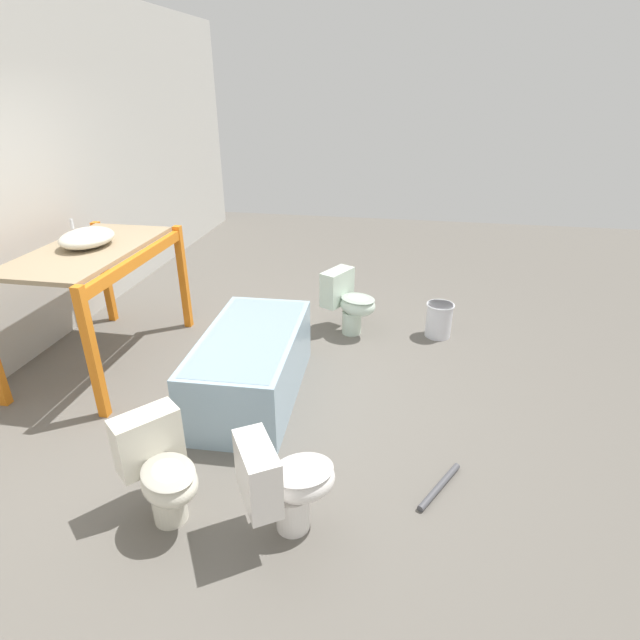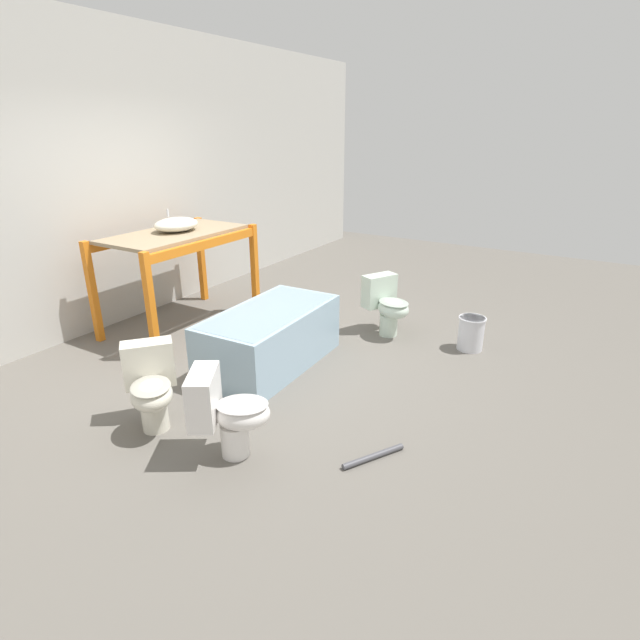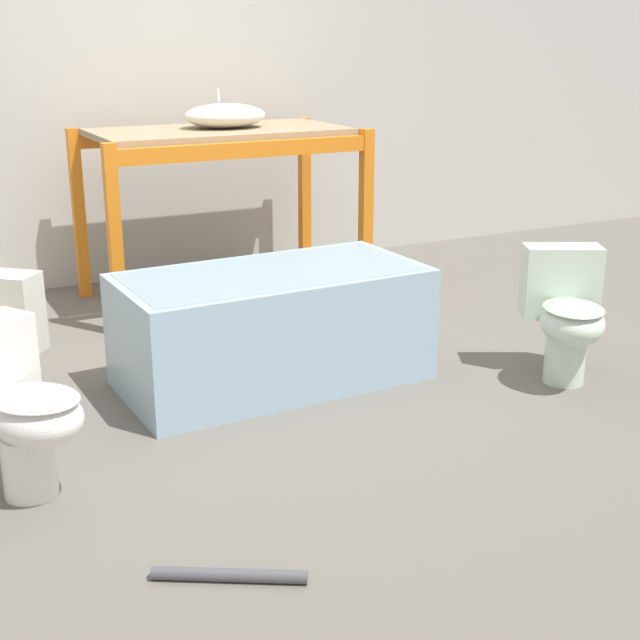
# 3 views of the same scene
# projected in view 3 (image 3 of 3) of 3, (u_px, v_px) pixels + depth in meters

# --- Properties ---
(ground_plane) EXTENTS (12.00, 12.00, 0.00)m
(ground_plane) POSITION_uv_depth(u_px,v_px,m) (264.00, 366.00, 4.55)
(ground_plane) COLOR #666059
(warehouse_wall_rear) EXTENTS (10.80, 0.08, 3.20)m
(warehouse_wall_rear) POSITION_uv_depth(u_px,v_px,m) (133.00, 37.00, 5.77)
(warehouse_wall_rear) COLOR beige
(warehouse_wall_rear) RESTS_ON ground_plane
(shelving_rack) EXTENTS (1.66, 0.93, 1.07)m
(shelving_rack) POSITION_uv_depth(u_px,v_px,m) (220.00, 156.00, 5.47)
(shelving_rack) COLOR orange
(shelving_rack) RESTS_ON ground_plane
(sink_basin) EXTENTS (0.51, 0.41, 0.23)m
(sink_basin) POSITION_uv_depth(u_px,v_px,m) (225.00, 116.00, 5.44)
(sink_basin) COLOR silver
(sink_basin) RESTS_ON shelving_rack
(bathtub_main) EXTENTS (1.46, 0.76, 0.55)m
(bathtub_main) POSITION_uv_depth(u_px,v_px,m) (272.00, 319.00, 4.26)
(bathtub_main) COLOR #99B7CC
(bathtub_main) RESTS_ON ground_plane
(toilet_near) EXTENTS (0.56, 0.62, 0.64)m
(toilet_near) POSITION_uv_depth(u_px,v_px,m) (14.00, 405.00, 3.20)
(toilet_near) COLOR white
(toilet_near) RESTS_ON ground_plane
(toilet_far) EXTENTS (0.54, 0.62, 0.64)m
(toilet_far) POSITION_uv_depth(u_px,v_px,m) (566.00, 311.00, 4.28)
(toilet_far) COLOR silver
(toilet_far) RESTS_ON ground_plane
(loose_pipe) EXTENTS (0.44, 0.28, 0.04)m
(loose_pipe) POSITION_uv_depth(u_px,v_px,m) (229.00, 575.00, 2.76)
(loose_pipe) COLOR #4C4C51
(loose_pipe) RESTS_ON ground_plane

